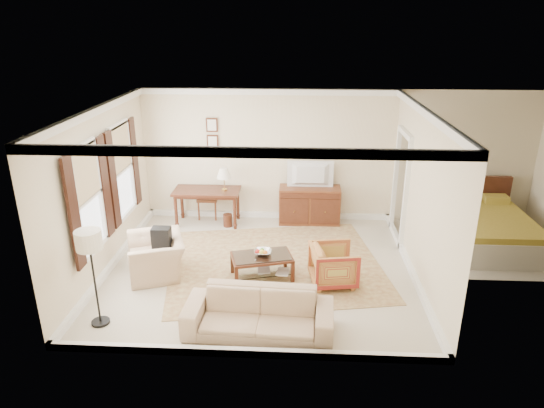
# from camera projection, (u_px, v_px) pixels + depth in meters

# --- Properties ---
(room_shell) EXTENTS (5.51, 5.01, 2.91)m
(room_shell) POSITION_uv_depth(u_px,v_px,m) (259.00, 135.00, 7.95)
(room_shell) COLOR beige
(room_shell) RESTS_ON ground
(annex_bedroom) EXTENTS (3.00, 2.70, 2.90)m
(annex_bedroom) POSITION_uv_depth(u_px,v_px,m) (491.00, 231.00, 9.56)
(annex_bedroom) COLOR beige
(annex_bedroom) RESTS_ON ground
(window_front) EXTENTS (0.12, 1.56, 1.80)m
(window_front) POSITION_uv_depth(u_px,v_px,m) (88.00, 199.00, 7.76)
(window_front) COLOR #CCB284
(window_front) RESTS_ON room_shell
(window_rear) EXTENTS (0.12, 1.56, 1.80)m
(window_rear) POSITION_uv_depth(u_px,v_px,m) (122.00, 170.00, 9.25)
(window_rear) COLOR #CCB284
(window_rear) RESTS_ON room_shell
(doorway) EXTENTS (0.10, 1.12, 2.25)m
(doorway) POSITION_uv_depth(u_px,v_px,m) (400.00, 189.00, 9.71)
(doorway) COLOR white
(doorway) RESTS_ON room_shell
(rug) EXTENTS (4.33, 3.89, 0.01)m
(rug) POSITION_uv_depth(u_px,v_px,m) (275.00, 263.00, 9.00)
(rug) COLOR brown
(rug) RESTS_ON room_shell
(writing_desk) EXTENTS (1.43, 0.72, 0.78)m
(writing_desk) POSITION_uv_depth(u_px,v_px,m) (207.00, 195.00, 10.56)
(writing_desk) COLOR #4B2315
(writing_desk) RESTS_ON room_shell
(desk_chair) EXTENTS (0.45, 0.45, 1.05)m
(desk_chair) POSITION_uv_depth(u_px,v_px,m) (208.00, 196.00, 10.94)
(desk_chair) COLOR brown
(desk_chair) RESTS_ON room_shell
(desk_lamp) EXTENTS (0.32, 0.32, 0.50)m
(desk_lamp) POSITION_uv_depth(u_px,v_px,m) (224.00, 179.00, 10.41)
(desk_lamp) COLOR silver
(desk_lamp) RESTS_ON writing_desk
(framed_prints) EXTENTS (0.25, 0.04, 0.68)m
(framed_prints) POSITION_uv_depth(u_px,v_px,m) (212.00, 133.00, 10.50)
(framed_prints) COLOR #4B2315
(framed_prints) RESTS_ON room_shell
(sideboard) EXTENTS (1.33, 0.51, 0.82)m
(sideboard) POSITION_uv_depth(u_px,v_px,m) (309.00, 205.00, 10.70)
(sideboard) COLOR brown
(sideboard) RESTS_ON room_shell
(tv) EXTENTS (0.95, 0.55, 0.13)m
(tv) POSITION_uv_depth(u_px,v_px,m) (311.00, 167.00, 10.37)
(tv) COLOR black
(tv) RESTS_ON sideboard
(coffee_table) EXTENTS (1.15, 0.85, 0.44)m
(coffee_table) POSITION_uv_depth(u_px,v_px,m) (262.00, 261.00, 8.41)
(coffee_table) COLOR #4B2315
(coffee_table) RESTS_ON room_shell
(fruit_bowl) EXTENTS (0.42, 0.42, 0.10)m
(fruit_bowl) POSITION_uv_depth(u_px,v_px,m) (263.00, 252.00, 8.38)
(fruit_bowl) COLOR silver
(fruit_bowl) RESTS_ON coffee_table
(book_a) EXTENTS (0.28, 0.07, 0.38)m
(book_a) POSITION_uv_depth(u_px,v_px,m) (258.00, 270.00, 8.43)
(book_a) COLOR brown
(book_a) RESTS_ON coffee_table
(book_b) EXTENTS (0.28, 0.07, 0.38)m
(book_b) POSITION_uv_depth(u_px,v_px,m) (277.00, 271.00, 8.39)
(book_b) COLOR brown
(book_b) RESTS_ON coffee_table
(striped_armchair) EXTENTS (0.80, 0.84, 0.76)m
(striped_armchair) POSITION_uv_depth(u_px,v_px,m) (334.00, 263.00, 8.21)
(striped_armchair) COLOR maroon
(striped_armchair) RESTS_ON room_shell
(club_armchair) EXTENTS (1.01, 1.24, 0.93)m
(club_armchair) POSITION_uv_depth(u_px,v_px,m) (156.00, 250.00, 8.49)
(club_armchair) COLOR tan
(club_armchair) RESTS_ON room_shell
(backpack) EXTENTS (0.22, 0.32, 0.40)m
(backpack) POSITION_uv_depth(u_px,v_px,m) (161.00, 236.00, 8.44)
(backpack) COLOR black
(backpack) RESTS_ON club_armchair
(sofa) EXTENTS (2.16, 0.74, 0.83)m
(sofa) POSITION_uv_depth(u_px,v_px,m) (259.00, 307.00, 6.89)
(sofa) COLOR tan
(sofa) RESTS_ON room_shell
(floor_lamp) EXTENTS (0.37, 0.37, 1.51)m
(floor_lamp) POSITION_uv_depth(u_px,v_px,m) (90.00, 247.00, 6.79)
(floor_lamp) COLOR black
(floor_lamp) RESTS_ON room_shell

